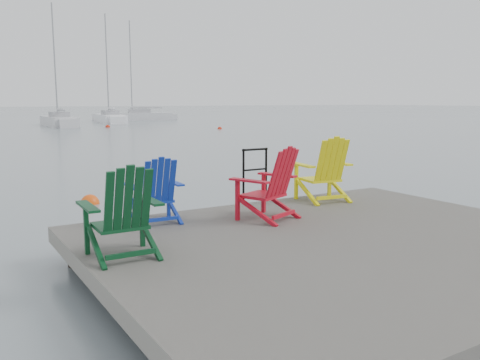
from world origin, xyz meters
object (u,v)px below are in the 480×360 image
handrail (255,170)px  sailboat_far (136,117)px  chair_blue (156,190)px  chair_red (270,184)px  chair_green (123,212)px  sailboat_mid (110,119)px  buoy_c (220,129)px  buoy_d (108,127)px  chair_yellow (325,169)px  sailboat_near (59,122)px  buoy_a (90,204)px

handrail → sailboat_far: sailboat_far is taller
handrail → chair_blue: size_ratio=0.99×
chair_red → chair_green: bearing=174.3°
sailboat_mid → buoy_c: bearing=-70.1°
chair_green → buoy_d: (10.79, 36.46, -1.00)m
chair_red → buoy_c: chair_red is taller
chair_yellow → buoy_c: 31.29m
sailboat_far → buoy_c: 21.71m
sailboat_mid → sailboat_far: size_ratio=0.97×
chair_yellow → sailboat_near: (3.97, 39.62, -0.68)m
chair_blue → buoy_a: 4.37m
chair_blue → chair_red: chair_red is taller
handrail → sailboat_far: size_ratio=0.08×
chair_blue → buoy_c: (16.58, 28.14, -0.96)m
chair_green → buoy_d: 38.03m
chair_blue → chair_red: 1.59m
sailboat_far → sailboat_near: bearing=147.3°
chair_blue → sailboat_near: size_ratio=0.08×
sailboat_mid → chair_yellow: bearing=-95.3°
chair_red → buoy_a: size_ratio=2.57×
buoy_d → sailboat_far: bearing=62.2°
chair_yellow → sailboat_far: sailboat_far is taller
buoy_c → buoy_d: size_ratio=0.87×
buoy_c → sailboat_far: bearing=87.2°
sailboat_mid → buoy_d: (-3.02, -9.29, -0.36)m
sailboat_near → buoy_d: 5.35m
sailboat_far → buoy_d: size_ratio=27.81×
handrail → chair_red: size_ratio=0.88×
sailboat_far → handrail: bearing=175.9°
chair_green → chair_blue: size_ratio=1.10×
sailboat_mid → sailboat_near: bearing=-133.7°
chair_blue → sailboat_near: sailboat_near is taller
buoy_a → sailboat_far: bearing=69.1°
chair_green → sailboat_near: 41.66m
buoy_d → handrail: bearing=-103.0°
sailboat_mid → buoy_c: sailboat_mid is taller
chair_blue → chair_yellow: size_ratio=0.85×
sailboat_far → buoy_c: size_ratio=31.82×
chair_red → sailboat_mid: bearing=54.3°
chair_green → buoy_d: size_ratio=2.46×
chair_red → sailboat_near: bearing=60.8°
chair_green → handrail: bearing=33.8°
handrail → buoy_d: 35.60m
handrail → sailboat_near: (5.03, 39.13, -0.69)m
buoy_c → handrail: bearing=-117.9°
chair_blue → sailboat_far: sailboat_far is taller
chair_blue → handrail: bearing=17.4°
sailboat_near → chair_yellow: bearing=-94.1°
buoy_c → chair_red: bearing=-117.7°
chair_green → sailboat_near: (7.84, 40.91, -0.65)m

